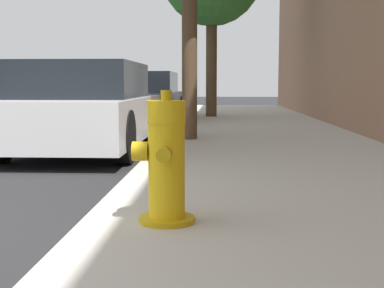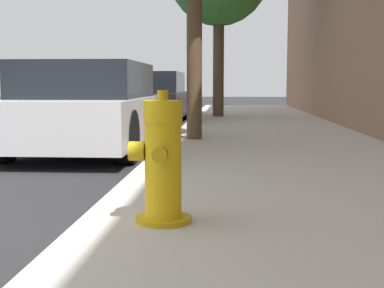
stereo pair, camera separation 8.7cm
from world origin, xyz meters
TOP-DOWN VIEW (x-y plane):
  - sidewalk_slab at (3.38, 0.00)m, footprint 3.45×40.00m
  - fire_hydrant at (2.23, 0.35)m, footprint 0.41×0.41m
  - parked_car_near at (0.55, 4.94)m, footprint 1.84×4.20m
  - parked_car_mid at (0.62, 10.96)m, footprint 1.77×4.42m

SIDE VIEW (x-z plane):
  - sidewalk_slab at x=3.38m, z-range 0.00..0.13m
  - fire_hydrant at x=2.23m, z-range 0.09..0.95m
  - parked_car_mid at x=0.62m, z-range -0.02..1.32m
  - parked_car_near at x=0.55m, z-range -0.01..1.33m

